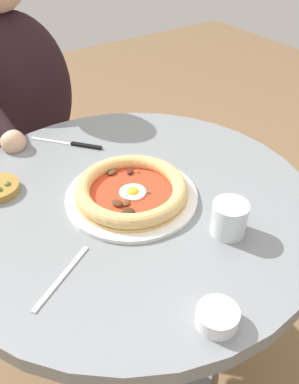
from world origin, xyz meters
TOP-DOWN VIEW (x-y plane):
  - ground_plane at (0.00, 0.00)m, footprint 6.00×6.00m
  - dining_table at (0.00, 0.00)m, footprint 0.88×0.88m
  - pizza_on_plate at (0.00, 0.00)m, footprint 0.31×0.31m
  - water_glass at (0.21, 0.11)m, footprint 0.08×0.08m
  - steak_knife at (-0.29, -0.00)m, footprint 0.18×0.15m
  - ramekin_capers at (0.37, -0.06)m, footprint 0.07×0.07m
  - fork_utensil at (0.13, -0.24)m, footprint 0.10×0.16m
  - diner_person at (-0.69, -0.03)m, footprint 0.50×0.40m
  - cafe_chair_diner at (-0.83, -0.03)m, footprint 0.43×0.43m

SIDE VIEW (x-z plane):
  - ground_plane at x=0.00m, z-range -0.02..0.00m
  - cafe_chair_diner at x=-0.83m, z-range 0.09..0.90m
  - diner_person at x=-0.69m, z-range -0.06..1.12m
  - dining_table at x=0.00m, z-range 0.19..0.91m
  - fork_utensil at x=0.13m, z-range 0.72..0.72m
  - steak_knife at x=-0.29m, z-range 0.72..0.73m
  - ramekin_capers at x=0.37m, z-range 0.72..0.75m
  - pizza_on_plate at x=0.00m, z-range 0.72..0.76m
  - water_glass at x=0.21m, z-range 0.72..0.79m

